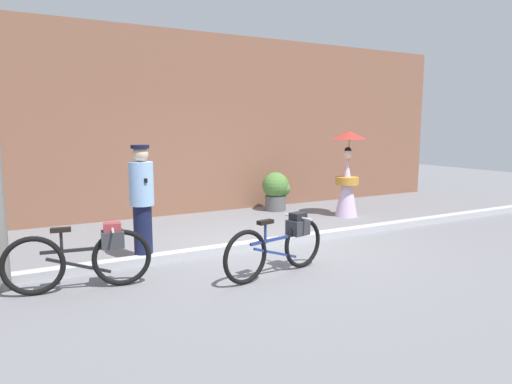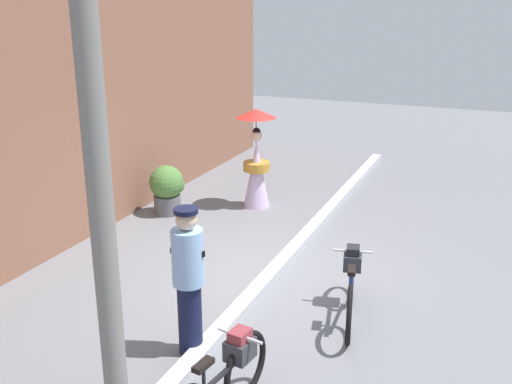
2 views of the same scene
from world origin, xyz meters
The scene contains 9 objects.
ground_plane centered at (0.00, 0.00, 0.00)m, with size 30.00×30.00×0.00m, color slate.
building_wall centered at (0.00, 3.46, 1.97)m, with size 14.00×0.40×3.94m, color brown.
sidewalk_curb centered at (0.00, 0.00, 0.06)m, with size 14.00×0.20×0.12m, color #B2B2B7.
bicycle_near_officer centered at (-2.89, -0.66, 0.41)m, with size 1.66×0.48×0.79m.
bicycle_far_side centered at (-0.56, -1.26, 0.41)m, with size 1.67×0.54×0.78m.
person_officer centered at (-2.00, 0.15, 0.89)m, with size 0.34×0.38×1.67m.
person_with_parasol centered at (2.72, 1.36, 0.88)m, with size 0.73×0.73×1.82m.
potted_plant_by_door centered at (1.74, 2.67, 0.48)m, with size 0.62×0.61×0.89m.
utility_pole centered at (-3.76, -0.20, 2.40)m, with size 0.18×0.18×4.80m, color slate.
Camera 2 is at (-6.91, -2.70, 3.68)m, focal length 41.53 mm.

